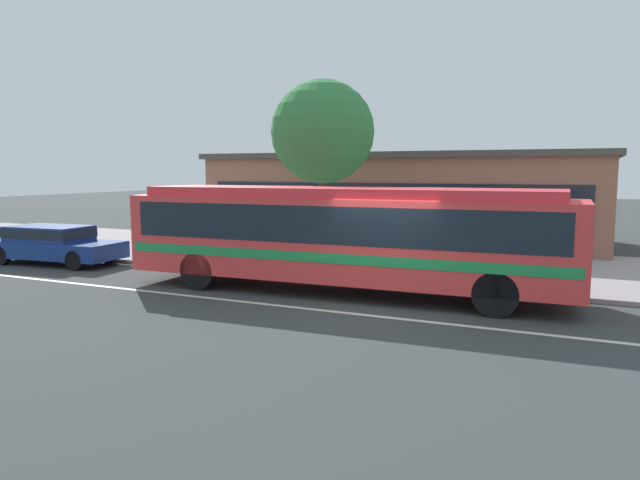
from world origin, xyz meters
TOP-DOWN VIEW (x-y plane):
  - ground_plane at (0.00, 0.00)m, footprint 120.00×120.00m
  - sidewalk_slab at (0.00, 6.54)m, footprint 60.00×8.00m
  - lane_stripe_center at (0.00, -0.80)m, footprint 56.00×0.16m
  - transit_bus at (-1.45, 1.19)m, footprint 11.62×2.89m
  - sedan_behind_bus at (-12.22, 1.46)m, footprint 4.82×2.15m
  - pedestrian_waiting_near_sign at (-0.31, 3.07)m, footprint 0.48×0.48m
  - pedestrian_walking_along_curb at (-2.82, 3.46)m, footprint 0.36×0.36m
  - bus_stop_sign at (3.20, 3.27)m, footprint 0.14×0.44m
  - street_tree_near_stop at (-4.00, 5.46)m, footprint 3.46×3.46m
  - station_building at (-3.25, 12.92)m, footprint 17.02×7.60m

SIDE VIEW (x-z plane):
  - ground_plane at x=0.00m, z-range 0.00..0.00m
  - lane_stripe_center at x=0.00m, z-range 0.00..0.01m
  - sidewalk_slab at x=0.00m, z-range 0.00..0.12m
  - sedan_behind_bus at x=-12.22m, z-range 0.08..1.37m
  - pedestrian_walking_along_curb at x=-2.82m, z-range 0.25..1.89m
  - pedestrian_waiting_near_sign at x=-0.31m, z-range 0.26..1.98m
  - transit_bus at x=-1.45m, z-range 0.23..2.95m
  - bus_stop_sign at x=3.20m, z-range 0.45..2.74m
  - station_building at x=-3.25m, z-range 0.01..3.90m
  - street_tree_near_stop at x=-4.00m, z-range 1.40..7.45m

